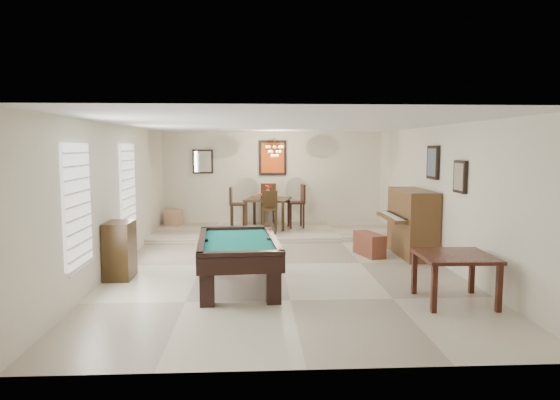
{
  "coord_description": "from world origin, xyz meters",
  "views": [
    {
      "loc": [
        -0.52,
        -9.22,
        2.2
      ],
      "look_at": [
        0.0,
        0.6,
        1.15
      ],
      "focal_mm": 32.0,
      "sensor_mm": 36.0,
      "label": 1
    }
  ],
  "objects": [
    {
      "name": "corner_bench",
      "position": [
        -2.65,
        4.06,
        0.32
      ],
      "size": [
        0.43,
        0.5,
        0.41
      ],
      "primitive_type": "cube",
      "rotation": [
        0.0,
        0.0,
        -0.15
      ],
      "color": "tan",
      "rests_on": "dining_step"
    },
    {
      "name": "back_painting",
      "position": [
        0.0,
        4.46,
        1.9
      ],
      "size": [
        0.75,
        0.06,
        0.95
      ],
      "primitive_type": "cube",
      "color": "#D84C14",
      "rests_on": "wall_back"
    },
    {
      "name": "right_picture_upper",
      "position": [
        2.96,
        0.3,
        1.9
      ],
      "size": [
        0.06,
        0.55,
        0.65
      ],
      "primitive_type": "cube",
      "color": "slate",
      "rests_on": "wall_right"
    },
    {
      "name": "dining_chair_west",
      "position": [
        -0.93,
        3.5,
        0.65
      ],
      "size": [
        0.41,
        0.41,
        1.06
      ],
      "primitive_type": null,
      "rotation": [
        0.0,
        0.0,
        1.53
      ],
      "color": "black",
      "rests_on": "dining_step"
    },
    {
      "name": "wall_left",
      "position": [
        -3.0,
        0.0,
        1.3
      ],
      "size": [
        0.04,
        9.0,
        2.6
      ],
      "primitive_type": "cube",
      "color": "silver",
      "rests_on": "ground_plane"
    },
    {
      "name": "dining_step",
      "position": [
        0.0,
        3.25,
        0.06
      ],
      "size": [
        6.0,
        2.5,
        0.12
      ],
      "primitive_type": "cube",
      "color": "beige",
      "rests_on": "ground_plane"
    },
    {
      "name": "dining_chair_south",
      "position": [
        -0.15,
        2.71,
        0.63
      ],
      "size": [
        0.41,
        0.41,
        1.02
      ],
      "primitive_type": null,
      "rotation": [
        0.0,
        0.0,
        -0.09
      ],
      "color": "black",
      "rests_on": "dining_step"
    },
    {
      "name": "square_table",
      "position": [
        2.31,
        -2.45,
        0.35
      ],
      "size": [
        1.03,
        1.03,
        0.7
      ],
      "primitive_type": null,
      "rotation": [
        0.0,
        0.0,
        -0.02
      ],
      "color": "black",
      "rests_on": "ground_plane"
    },
    {
      "name": "apothecary_chest",
      "position": [
        -2.77,
        -0.88,
        0.48
      ],
      "size": [
        0.43,
        0.64,
        0.96
      ],
      "primitive_type": "cube",
      "color": "black",
      "rests_on": "ground_plane"
    },
    {
      "name": "flower_vase",
      "position": [
        -0.16,
        3.49,
        1.12
      ],
      "size": [
        0.15,
        0.15,
        0.23
      ],
      "primitive_type": null,
      "rotation": [
        0.0,
        0.0,
        0.09
      ],
      "color": "red",
      "rests_on": "dining_table"
    },
    {
      "name": "window_left_rear",
      "position": [
        -2.97,
        0.6,
        1.4
      ],
      "size": [
        0.06,
        1.0,
        1.7
      ],
      "primitive_type": "cube",
      "color": "white",
      "rests_on": "wall_left"
    },
    {
      "name": "wall_right",
      "position": [
        3.0,
        0.0,
        1.3
      ],
      "size": [
        0.04,
        9.0,
        2.6
      ],
      "primitive_type": "cube",
      "color": "silver",
      "rests_on": "ground_plane"
    },
    {
      "name": "piano_bench",
      "position": [
        1.82,
        0.64,
        0.23
      ],
      "size": [
        0.53,
        0.88,
        0.46
      ],
      "primitive_type": "cube",
      "rotation": [
        0.0,
        0.0,
        0.27
      ],
      "color": "brown",
      "rests_on": "ground_plane"
    },
    {
      "name": "dining_chair_north",
      "position": [
        -0.13,
        4.24,
        0.67
      ],
      "size": [
        0.42,
        0.42,
        1.11
      ],
      "primitive_type": null,
      "rotation": [
        0.0,
        0.0,
        3.16
      ],
      "color": "black",
      "rests_on": "dining_step"
    },
    {
      "name": "right_picture_lower",
      "position": [
        2.96,
        -1.0,
        1.7
      ],
      "size": [
        0.06,
        0.45,
        0.55
      ],
      "primitive_type": "cube",
      "color": "gray",
      "rests_on": "wall_right"
    },
    {
      "name": "pool_table",
      "position": [
        -0.77,
        -1.51,
        0.37
      ],
      "size": [
        1.36,
        2.3,
        0.74
      ],
      "primitive_type": null,
      "rotation": [
        0.0,
        0.0,
        0.07
      ],
      "color": "black",
      "rests_on": "ground_plane"
    },
    {
      "name": "upright_piano",
      "position": [
        2.53,
        0.62,
        0.67
      ],
      "size": [
        0.9,
        1.61,
        1.34
      ],
      "primitive_type": null,
      "color": "brown",
      "rests_on": "ground_plane"
    },
    {
      "name": "dining_chair_east",
      "position": [
        0.56,
        3.49,
        0.68
      ],
      "size": [
        0.46,
        0.46,
        1.12
      ],
      "primitive_type": null,
      "rotation": [
        0.0,
        0.0,
        -1.46
      ],
      "color": "black",
      "rests_on": "dining_step"
    },
    {
      "name": "window_left_front",
      "position": [
        -2.97,
        -2.2,
        1.4
      ],
      "size": [
        0.06,
        1.0,
        1.7
      ],
      "primitive_type": "cube",
      "color": "white",
      "rests_on": "wall_left"
    },
    {
      "name": "back_mirror",
      "position": [
        -1.9,
        4.46,
        1.8
      ],
      "size": [
        0.55,
        0.06,
        0.65
      ],
      "primitive_type": "cube",
      "color": "white",
      "rests_on": "wall_back"
    },
    {
      "name": "chandelier",
      "position": [
        0.0,
        3.2,
        2.2
      ],
      "size": [
        0.44,
        0.44,
        0.6
      ],
      "primitive_type": null,
      "color": "#FFE5B2",
      "rests_on": "ceiling"
    },
    {
      "name": "ground_plane",
      "position": [
        0.0,
        0.0,
        -0.01
      ],
      "size": [
        6.0,
        9.0,
        0.02
      ],
      "primitive_type": "cube",
      "color": "beige"
    },
    {
      "name": "wall_front",
      "position": [
        0.0,
        -4.5,
        1.3
      ],
      "size": [
        6.0,
        0.04,
        2.6
      ],
      "primitive_type": "cube",
      "color": "silver",
      "rests_on": "ground_plane"
    },
    {
      "name": "wall_back",
      "position": [
        0.0,
        4.5,
        1.3
      ],
      "size": [
        6.0,
        0.04,
        2.6
      ],
      "primitive_type": "cube",
      "color": "silver",
      "rests_on": "ground_plane"
    },
    {
      "name": "dining_table",
      "position": [
        -0.16,
        3.49,
        0.56
      ],
      "size": [
        1.28,
        1.28,
        0.88
      ],
      "primitive_type": null,
      "rotation": [
        0.0,
        0.0,
        -0.22
      ],
      "color": "black",
      "rests_on": "dining_step"
    },
    {
      "name": "ceiling",
      "position": [
        0.0,
        0.0,
        2.6
      ],
      "size": [
        6.0,
        9.0,
        0.04
      ],
      "primitive_type": "cube",
      "color": "white",
      "rests_on": "wall_back"
    }
  ]
}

